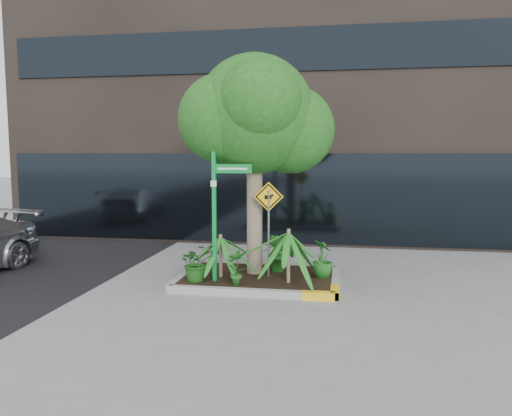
# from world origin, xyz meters

# --- Properties ---
(ground) EXTENTS (80.00, 80.00, 0.00)m
(ground) POSITION_xyz_m (0.00, 0.00, 0.00)
(ground) COLOR gray
(ground) RESTS_ON ground
(building) EXTENTS (18.00, 8.00, 15.00)m
(building) POSITION_xyz_m (0.50, 8.50, 7.50)
(building) COLOR #2D2621
(building) RESTS_ON ground
(planter) EXTENTS (3.35, 2.36, 0.15)m
(planter) POSITION_xyz_m (0.23, 0.27, 0.10)
(planter) COLOR #9E9E99
(planter) RESTS_ON ground
(tree) EXTENTS (3.21, 2.84, 4.81)m
(tree) POSITION_xyz_m (0.07, 0.52, 3.51)
(tree) COLOR tan
(tree) RESTS_ON ground
(palm_front) EXTENTS (1.21, 1.21, 1.35)m
(palm_front) POSITION_xyz_m (0.88, -0.19, 1.16)
(palm_front) COLOR tan
(palm_front) RESTS_ON ground
(palm_left) EXTENTS (1.00, 1.00, 1.11)m
(palm_left) POSITION_xyz_m (-0.56, 0.03, 0.98)
(palm_left) COLOR tan
(palm_left) RESTS_ON ground
(palm_back) EXTENTS (0.79, 0.79, 0.88)m
(palm_back) POSITION_xyz_m (0.71, 1.11, 0.81)
(palm_back) COLOR tan
(palm_back) RESTS_ON ground
(shrub_a) EXTENTS (0.96, 0.96, 0.75)m
(shrub_a) POSITION_xyz_m (-0.96, -0.37, 0.53)
(shrub_a) COLOR #1B5117
(shrub_a) RESTS_ON planter
(shrub_b) EXTENTS (0.60, 0.60, 0.78)m
(shrub_b) POSITION_xyz_m (1.53, 0.35, 0.54)
(shrub_b) COLOR #1E641E
(shrub_b) RESTS_ON planter
(shrub_c) EXTENTS (0.53, 0.53, 0.72)m
(shrub_c) POSITION_xyz_m (-0.10, -0.55, 0.51)
(shrub_c) COLOR #20601D
(shrub_c) RESTS_ON planter
(shrub_d) EXTENTS (0.62, 0.62, 0.83)m
(shrub_d) POSITION_xyz_m (0.57, 0.62, 0.57)
(shrub_d) COLOR #216B1F
(shrub_d) RESTS_ON planter
(street_sign_post) EXTENTS (0.82, 0.80, 2.75)m
(street_sign_post) POSITION_xyz_m (-0.55, -0.25, 1.70)
(street_sign_post) COLOR #0D9439
(street_sign_post) RESTS_ON ground
(cattle_sign) EXTENTS (0.61, 0.13, 1.98)m
(cattle_sign) POSITION_xyz_m (0.42, 0.16, 1.49)
(cattle_sign) COLOR slate
(cattle_sign) RESTS_ON ground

